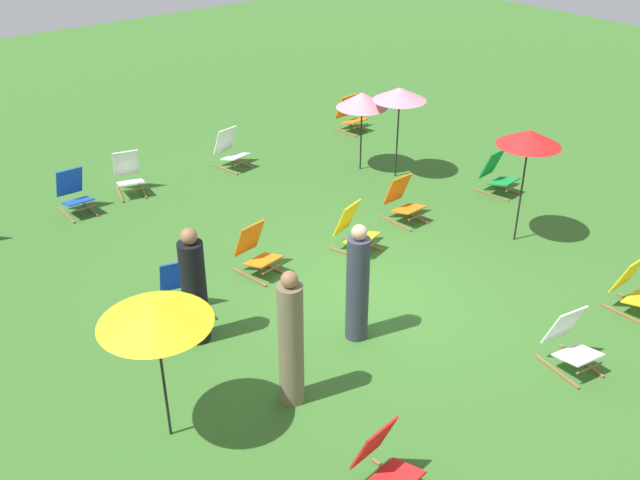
{
  "coord_description": "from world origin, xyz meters",
  "views": [
    {
      "loc": [
        -6.19,
        -6.44,
        5.97
      ],
      "look_at": [
        0.0,
        1.2,
        0.5
      ],
      "focal_mm": 40.32,
      "sensor_mm": 36.0,
      "label": 1
    }
  ],
  "objects_px": {
    "deckchair_0": "(384,463)",
    "deckchair_4": "(129,175)",
    "deckchair_11": "(403,201)",
    "umbrella_3": "(529,138)",
    "deckchair_1": "(354,230)",
    "deckchair_9": "(180,292)",
    "umbrella_0": "(400,94)",
    "umbrella_2": "(155,313)",
    "deckchair_12": "(497,174)",
    "deckchair_13": "(230,150)",
    "person_1": "(358,286)",
    "deckchair_8": "(256,251)",
    "person_0": "(194,289)",
    "deckchair_2": "(350,115)",
    "deckchair_5": "(635,289)",
    "deckchair_10": "(74,194)",
    "deckchair_7": "(570,342)",
    "umbrella_1": "(362,100)",
    "person_2": "(291,342)"
  },
  "relations": [
    {
      "from": "deckchair_0",
      "to": "deckchair_12",
      "type": "relative_size",
      "value": 1.0
    },
    {
      "from": "deckchair_1",
      "to": "umbrella_0",
      "type": "height_order",
      "value": "umbrella_0"
    },
    {
      "from": "deckchair_9",
      "to": "deckchair_13",
      "type": "bearing_deg",
      "value": 65.07
    },
    {
      "from": "umbrella_0",
      "to": "deckchair_10",
      "type": "bearing_deg",
      "value": 156.03
    },
    {
      "from": "deckchair_2",
      "to": "umbrella_2",
      "type": "distance_m",
      "value": 10.31
    },
    {
      "from": "deckchair_1",
      "to": "umbrella_3",
      "type": "height_order",
      "value": "umbrella_3"
    },
    {
      "from": "deckchair_1",
      "to": "umbrella_0",
      "type": "relative_size",
      "value": 0.47
    },
    {
      "from": "deckchair_13",
      "to": "umbrella_3",
      "type": "distance_m",
      "value": 6.25
    },
    {
      "from": "deckchair_8",
      "to": "umbrella_2",
      "type": "xyz_separation_m",
      "value": [
        -2.8,
        -2.31,
        1.31
      ]
    },
    {
      "from": "deckchair_9",
      "to": "umbrella_0",
      "type": "xyz_separation_m",
      "value": [
        5.81,
        1.56,
        1.35
      ]
    },
    {
      "from": "deckchair_1",
      "to": "deckchair_9",
      "type": "xyz_separation_m",
      "value": [
        -3.15,
        0.17,
        0.0
      ]
    },
    {
      "from": "umbrella_0",
      "to": "person_1",
      "type": "bearing_deg",
      "value": -139.9
    },
    {
      "from": "deckchair_9",
      "to": "person_2",
      "type": "distance_m",
      "value": 2.51
    },
    {
      "from": "deckchair_0",
      "to": "deckchair_13",
      "type": "distance_m",
      "value": 8.93
    },
    {
      "from": "umbrella_1",
      "to": "person_1",
      "type": "xyz_separation_m",
      "value": [
        -3.89,
        -4.26,
        -0.67
      ]
    },
    {
      "from": "deckchair_13",
      "to": "umbrella_0",
      "type": "distance_m",
      "value": 3.69
    },
    {
      "from": "deckchair_4",
      "to": "deckchair_12",
      "type": "height_order",
      "value": "same"
    },
    {
      "from": "deckchair_10",
      "to": "umbrella_0",
      "type": "bearing_deg",
      "value": -22.83
    },
    {
      "from": "umbrella_3",
      "to": "deckchair_8",
      "type": "bearing_deg",
      "value": 154.61
    },
    {
      "from": "deckchair_2",
      "to": "umbrella_0",
      "type": "xyz_separation_m",
      "value": [
        -1.02,
        -2.58,
        1.35
      ]
    },
    {
      "from": "person_1",
      "to": "deckchair_2",
      "type": "bearing_deg",
      "value": -66.51
    },
    {
      "from": "deckchair_0",
      "to": "deckchair_12",
      "type": "xyz_separation_m",
      "value": [
        6.75,
        3.96,
        0.0
      ]
    },
    {
      "from": "umbrella_3",
      "to": "person_2",
      "type": "relative_size",
      "value": 1.08
    },
    {
      "from": "deckchair_7",
      "to": "deckchair_11",
      "type": "height_order",
      "value": "same"
    },
    {
      "from": "deckchair_0",
      "to": "deckchair_4",
      "type": "xyz_separation_m",
      "value": [
        1.24,
        8.42,
        0.0
      ]
    },
    {
      "from": "deckchair_12",
      "to": "umbrella_0",
      "type": "xyz_separation_m",
      "value": [
        -0.98,
        1.77,
        1.35
      ]
    },
    {
      "from": "umbrella_0",
      "to": "umbrella_2",
      "type": "height_order",
      "value": "umbrella_0"
    },
    {
      "from": "deckchair_12",
      "to": "umbrella_0",
      "type": "height_order",
      "value": "umbrella_0"
    },
    {
      "from": "umbrella_0",
      "to": "umbrella_3",
      "type": "xyz_separation_m",
      "value": [
        -0.29,
        -3.21,
        0.13
      ]
    },
    {
      "from": "deckchair_0",
      "to": "deckchair_1",
      "type": "xyz_separation_m",
      "value": [
        3.12,
        4.0,
        0.0
      ]
    },
    {
      "from": "deckchair_1",
      "to": "deckchair_9",
      "type": "relative_size",
      "value": 1.01
    },
    {
      "from": "deckchair_4",
      "to": "person_0",
      "type": "relative_size",
      "value": 0.5
    },
    {
      "from": "deckchair_11",
      "to": "person_1",
      "type": "distance_m",
      "value": 3.64
    },
    {
      "from": "deckchair_2",
      "to": "person_1",
      "type": "relative_size",
      "value": 0.48
    },
    {
      "from": "deckchair_11",
      "to": "umbrella_3",
      "type": "xyz_separation_m",
      "value": [
        0.97,
        -1.75,
        1.48
      ]
    },
    {
      "from": "deckchair_10",
      "to": "person_2",
      "type": "distance_m",
      "value": 6.57
    },
    {
      "from": "deckchair_1",
      "to": "deckchair_7",
      "type": "xyz_separation_m",
      "value": [
        0.14,
        -4.02,
        0.0
      ]
    },
    {
      "from": "deckchair_4",
      "to": "umbrella_0",
      "type": "relative_size",
      "value": 0.47
    },
    {
      "from": "deckchair_7",
      "to": "umbrella_1",
      "type": "height_order",
      "value": "umbrella_1"
    },
    {
      "from": "deckchair_11",
      "to": "deckchair_12",
      "type": "distance_m",
      "value": 2.27
    },
    {
      "from": "deckchair_0",
      "to": "deckchair_9",
      "type": "distance_m",
      "value": 4.17
    },
    {
      "from": "deckchair_9",
      "to": "deckchair_1",
      "type": "bearing_deg",
      "value": 12.4
    },
    {
      "from": "deckchair_4",
      "to": "deckchair_11",
      "type": "height_order",
      "value": "same"
    },
    {
      "from": "deckchair_4",
      "to": "deckchair_7",
      "type": "relative_size",
      "value": 1.03
    },
    {
      "from": "deckchair_12",
      "to": "person_0",
      "type": "bearing_deg",
      "value": 177.26
    },
    {
      "from": "deckchair_1",
      "to": "deckchair_12",
      "type": "bearing_deg",
      "value": -17.51
    },
    {
      "from": "umbrella_1",
      "to": "person_1",
      "type": "relative_size",
      "value": 0.95
    },
    {
      "from": "deckchair_4",
      "to": "umbrella_0",
      "type": "bearing_deg",
      "value": -14.66
    },
    {
      "from": "person_2",
      "to": "deckchair_1",
      "type": "bearing_deg",
      "value": -87.87
    },
    {
      "from": "deckchair_5",
      "to": "umbrella_2",
      "type": "bearing_deg",
      "value": 162.31
    }
  ]
}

